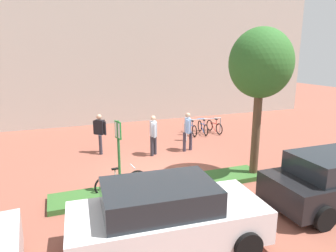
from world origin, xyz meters
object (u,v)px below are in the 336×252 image
at_px(parking_sign_post, 119,148).
at_px(person_casual_tan, 153,133).
at_px(car_white_hatch, 166,216).
at_px(person_suited_dark, 100,131).
at_px(tree_sidewalk, 261,65).
at_px(bike_rack_cluster, 203,127).
at_px(bike_at_sign, 121,182).
at_px(bollard_steel, 185,132).
at_px(person_shirt_white, 188,129).

relative_size(parking_sign_post, person_casual_tan, 1.37).
bearing_deg(car_white_hatch, person_suited_dark, 93.07).
relative_size(tree_sidewalk, car_white_hatch, 1.15).
xyz_separation_m(bike_rack_cluster, person_casual_tan, (-3.59, -2.48, 0.63)).
bearing_deg(person_suited_dark, bike_rack_cluster, 14.02).
relative_size(bike_at_sign, bollard_steel, 1.86).
xyz_separation_m(tree_sidewalk, parking_sign_post, (-4.70, 0.15, -2.33)).
relative_size(tree_sidewalk, bike_at_sign, 3.02).
distance_m(parking_sign_post, bike_rack_cluster, 8.19).
distance_m(person_shirt_white, person_suited_dark, 3.81).
xyz_separation_m(parking_sign_post, person_shirt_white, (3.72, 3.33, -0.56)).
height_order(person_casual_tan, person_suited_dark, same).
bearing_deg(car_white_hatch, person_shirt_white, 61.95).
xyz_separation_m(tree_sidewalk, car_white_hatch, (-4.26, -2.69, -3.12)).
relative_size(parking_sign_post, person_suited_dark, 1.37).
bearing_deg(tree_sidewalk, person_casual_tan, 127.01).
bearing_deg(tree_sidewalk, bike_at_sign, 175.80).
bearing_deg(person_suited_dark, bike_at_sign, -89.64).
distance_m(bike_at_sign, bike_rack_cluster, 7.92).
xyz_separation_m(bike_rack_cluster, person_suited_dark, (-5.66, -1.41, 0.63)).
distance_m(bike_rack_cluster, bollard_steel, 1.73).
bearing_deg(bike_at_sign, tree_sidewalk, -4.20).
bearing_deg(person_suited_dark, tree_sidewalk, -44.00).
relative_size(bike_rack_cluster, person_suited_dark, 1.23).
distance_m(bollard_steel, person_suited_dark, 4.27).
relative_size(bollard_steel, person_shirt_white, 0.52).
height_order(bollard_steel, person_shirt_white, person_shirt_white).
bearing_deg(bike_rack_cluster, bike_at_sign, -135.35).
bearing_deg(parking_sign_post, bike_at_sign, 68.01).
height_order(tree_sidewalk, car_white_hatch, tree_sidewalk).
xyz_separation_m(bike_at_sign, person_suited_dark, (-0.03, 4.15, 0.63)).
xyz_separation_m(tree_sidewalk, bollard_steel, (-0.44, 4.95, -3.42)).
bearing_deg(bollard_steel, parking_sign_post, -131.60).
relative_size(person_casual_tan, person_shirt_white, 1.00).
distance_m(person_casual_tan, person_suited_dark, 2.32).
bearing_deg(bike_rack_cluster, tree_sidewalk, -99.68).
height_order(bike_rack_cluster, car_white_hatch, car_white_hatch).
bearing_deg(car_white_hatch, bollard_steel, 63.38).
bearing_deg(person_casual_tan, bollard_steel, 35.39).
relative_size(bike_rack_cluster, car_white_hatch, 0.48).
bearing_deg(bollard_steel, tree_sidewalk, -84.98).
bearing_deg(person_suited_dark, person_shirt_white, -15.50).
bearing_deg(person_shirt_white, bike_rack_cluster, 50.71).
distance_m(bollard_steel, car_white_hatch, 8.55).
xyz_separation_m(person_casual_tan, car_white_hatch, (-1.68, -6.12, -0.23)).
bearing_deg(bollard_steel, bike_at_sign, -132.24).
xyz_separation_m(bike_rack_cluster, bollard_steel, (-1.44, -0.95, 0.10)).
bearing_deg(parking_sign_post, person_casual_tan, 57.14).
bearing_deg(person_casual_tan, bike_rack_cluster, 34.59).
bearing_deg(car_white_hatch, parking_sign_post, 98.75).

